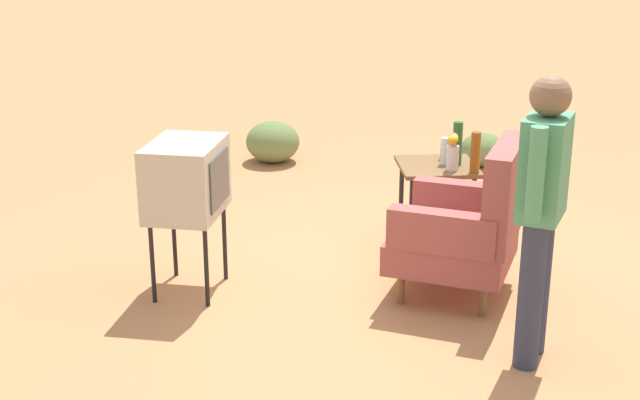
% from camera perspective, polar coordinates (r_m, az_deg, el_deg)
% --- Properties ---
extents(ground_plane, '(60.00, 60.00, 0.00)m').
position_cam_1_polar(ground_plane, '(6.03, 6.75, -5.71)').
color(ground_plane, '#C17A4C').
extents(armchair, '(1.02, 1.03, 1.06)m').
position_cam_1_polar(armchair, '(5.78, 9.61, -1.62)').
color(armchair, brown).
rests_on(armchair, ground).
extents(side_table, '(0.56, 0.56, 0.65)m').
position_cam_1_polar(side_table, '(6.55, 7.59, 1.47)').
color(side_table, black).
rests_on(side_table, ground).
extents(tv_on_stand, '(0.69, 0.57, 1.03)m').
position_cam_1_polar(tv_on_stand, '(5.75, -8.67, 1.32)').
color(tv_on_stand, black).
rests_on(tv_on_stand, ground).
extents(person_standing, '(0.51, 0.36, 1.64)m').
position_cam_1_polar(person_standing, '(4.90, 14.17, -0.22)').
color(person_standing, '#2D3347').
rests_on(person_standing, ground).
extents(soda_can_blue, '(0.07, 0.07, 0.12)m').
position_cam_1_polar(soda_can_blue, '(6.65, 8.10, 3.15)').
color(soda_can_blue, blue).
rests_on(soda_can_blue, side_table).
extents(bottle_short_clear, '(0.06, 0.06, 0.20)m').
position_cam_1_polar(bottle_short_clear, '(6.51, 8.13, 3.16)').
color(bottle_short_clear, silver).
rests_on(bottle_short_clear, side_table).
extents(bottle_wine_green, '(0.07, 0.07, 0.32)m').
position_cam_1_polar(bottle_wine_green, '(6.51, 8.90, 3.65)').
color(bottle_wine_green, '#1E5623').
rests_on(bottle_wine_green, side_table).
extents(bottle_tall_amber, '(0.07, 0.07, 0.30)m').
position_cam_1_polar(bottle_tall_amber, '(6.32, 10.05, 3.05)').
color(bottle_tall_amber, brown).
rests_on(bottle_tall_amber, side_table).
extents(flower_vase, '(0.15, 0.10, 0.27)m').
position_cam_1_polar(flower_vase, '(6.37, 8.61, 3.23)').
color(flower_vase, silver).
rests_on(flower_vase, side_table).
extents(shrub_mid, '(0.43, 0.43, 0.33)m').
position_cam_1_polar(shrub_mid, '(8.84, 10.52, 3.25)').
color(shrub_mid, olive).
rests_on(shrub_mid, ground).
extents(shrub_far, '(0.54, 0.54, 0.42)m').
position_cam_1_polar(shrub_far, '(8.84, -3.08, 3.80)').
color(shrub_far, olive).
rests_on(shrub_far, ground).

